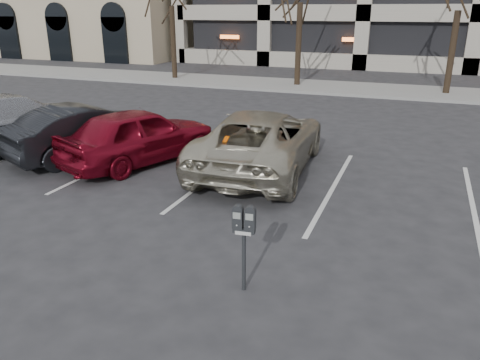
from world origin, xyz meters
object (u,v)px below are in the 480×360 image
at_px(parking_meter, 244,228).
at_px(car_red, 139,135).
at_px(suv_silver, 261,140).
at_px(car_silver, 9,121).
at_px(car_dark, 88,131).

relative_size(parking_meter, car_red, 0.30).
relative_size(suv_silver, car_silver, 1.02).
relative_size(suv_silver, car_red, 1.29).
bearing_deg(car_silver, parking_meter, 162.75).
bearing_deg(car_dark, car_silver, 25.41).
bearing_deg(suv_silver, car_dark, 3.57).
height_order(suv_silver, car_dark, suv_silver).
bearing_deg(car_silver, suv_silver, -164.64).
height_order(parking_meter, car_dark, car_dark).
height_order(suv_silver, car_silver, car_silver).
height_order(parking_meter, car_red, car_red).
distance_m(parking_meter, car_silver, 9.74).
relative_size(parking_meter, car_dark, 0.30).
relative_size(suv_silver, car_dark, 1.29).
height_order(car_red, car_dark, car_red).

